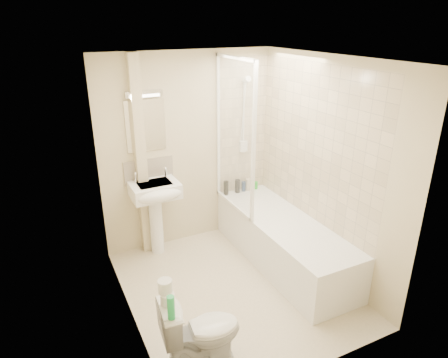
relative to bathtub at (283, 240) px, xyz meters
name	(u,v)px	position (x,y,z in m)	size (l,w,h in m)	color
floor	(234,288)	(-0.75, -0.20, -0.29)	(2.50, 2.50, 0.00)	beige
wall_back	(189,151)	(-0.75, 1.05, 0.91)	(2.20, 0.02, 2.40)	beige
wall_left	(123,208)	(-1.85, -0.20, 0.91)	(0.02, 2.50, 2.40)	beige
wall_right	(325,169)	(0.35, -0.20, 0.91)	(0.02, 2.50, 2.40)	beige
ceiling	(237,58)	(-0.75, -0.20, 2.11)	(2.20, 2.50, 0.02)	white
tile_back	(243,127)	(0.00, 1.04, 1.14)	(0.70, 0.01, 1.75)	beige
tile_right	(314,144)	(0.34, 0.00, 1.14)	(0.01, 2.10, 1.75)	beige
pipe_boxing	(141,160)	(-1.37, 0.99, 0.91)	(0.12, 0.12, 2.40)	beige
splashback	(149,171)	(-1.27, 1.04, 0.74)	(0.60, 0.01, 0.30)	beige
mirror	(146,126)	(-1.27, 1.04, 1.29)	(0.46, 0.01, 0.60)	white
strip_light	(144,94)	(-1.27, 1.02, 1.66)	(0.42, 0.07, 0.07)	silver
bathtub	(283,240)	(0.00, 0.00, 0.00)	(0.70, 2.10, 0.55)	white
shower_screen	(234,136)	(-0.35, 0.60, 1.16)	(0.04, 0.92, 1.80)	white
shower_fixture	(244,118)	(0.00, 0.99, 1.26)	(0.10, 0.16, 0.99)	white
pedestal_sink	(156,199)	(-1.27, 0.81, 0.46)	(0.56, 0.50, 1.07)	white
bottle_black_a	(226,188)	(-0.28, 0.96, 0.36)	(0.06, 0.06, 0.19)	black
bottle_black_b	(237,186)	(-0.10, 0.96, 0.35)	(0.07, 0.07, 0.18)	black
bottle_blue	(244,186)	(-0.01, 0.96, 0.33)	(0.05, 0.05, 0.14)	navy
bottle_cream	(248,185)	(0.06, 0.96, 0.34)	(0.07, 0.07, 0.16)	beige
bottle_white_b	(250,185)	(0.09, 0.96, 0.33)	(0.06, 0.06, 0.14)	white
bottle_green	(256,185)	(0.18, 0.96, 0.31)	(0.06, 0.06, 0.10)	green
toilet	(201,332)	(-1.47, -0.98, 0.04)	(0.69, 0.44, 0.67)	white
toilet_roll_lower	(168,299)	(-1.72, -0.92, 0.42)	(0.11, 0.11, 0.09)	white
toilet_roll_upper	(165,286)	(-1.72, -0.89, 0.52)	(0.11, 0.11, 0.10)	white
green_bottle	(171,308)	(-1.75, -1.09, 0.47)	(0.06, 0.06, 0.19)	#28C05F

